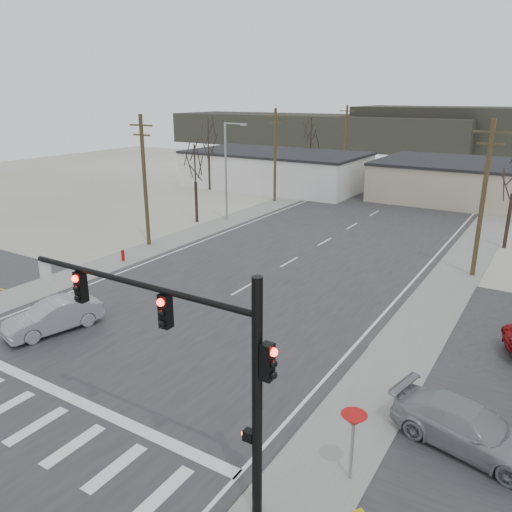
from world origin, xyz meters
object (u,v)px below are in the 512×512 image
at_px(traffic_signal_mast, 198,351).
at_px(car_far_b, 390,170).
at_px(car_parked_silver, 469,428).
at_px(car_far_a, 452,187).
at_px(sedan_crossing, 53,316).
at_px(fire_hydrant, 123,255).

bearing_deg(traffic_signal_mast, car_far_b, 102.69).
bearing_deg(car_parked_silver, car_far_a, 24.55).
bearing_deg(car_parked_silver, sedan_crossing, 107.57).
height_order(traffic_signal_mast, car_far_a, traffic_signal_mast).
xyz_separation_m(traffic_signal_mast, sedan_crossing, (-12.81, 4.49, -3.85)).
bearing_deg(car_far_a, sedan_crossing, 100.46).
xyz_separation_m(fire_hydrant, sedan_crossing, (5.29, -9.72, 0.37)).
height_order(fire_hydrant, car_far_a, car_far_a).
relative_size(fire_hydrant, sedan_crossing, 0.19).
bearing_deg(fire_hydrant, traffic_signal_mast, -38.13).
distance_m(traffic_signal_mast, sedan_crossing, 14.11).
height_order(fire_hydrant, car_far_b, car_far_b).
bearing_deg(fire_hydrant, car_far_a, 69.31).
xyz_separation_m(car_far_a, car_far_b, (-10.86, 10.66, -0.17)).
xyz_separation_m(car_far_b, car_parked_silver, (20.70, -57.47, 0.05)).
bearing_deg(car_parked_silver, traffic_signal_mast, 146.51).
distance_m(car_far_a, car_far_b, 15.22).
height_order(sedan_crossing, car_far_a, car_far_a).
distance_m(traffic_signal_mast, fire_hydrant, 23.39).
bearing_deg(car_far_b, car_parked_silver, -59.74).
distance_m(fire_hydrant, car_far_a, 41.41).
bearing_deg(sedan_crossing, car_parked_silver, 19.33).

